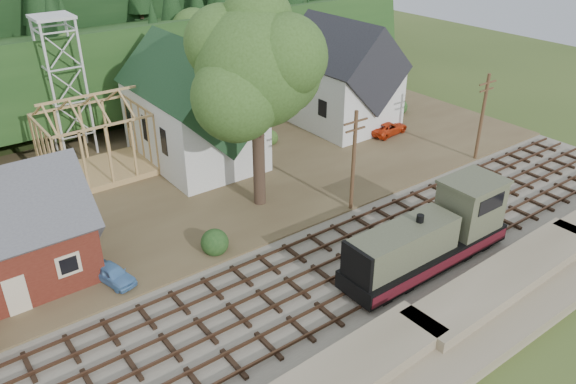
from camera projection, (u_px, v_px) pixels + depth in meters
ground at (324, 278)px, 34.98m from camera, size 140.00×140.00×0.00m
embankment at (430, 358)px, 28.98m from camera, size 64.00×5.00×1.60m
railroad_bed at (324, 277)px, 34.95m from camera, size 64.00×11.00×0.16m
village_flat at (187, 174)px, 47.62m from camera, size 64.00×26.00×0.30m
hillside at (89, 101)px, 64.64m from camera, size 70.00×28.96×12.74m
ridge at (48, 70)px, 75.94m from camera, size 80.00×20.00×12.00m
church at (194, 107)px, 47.49m from camera, size 8.40×15.17×13.00m
farmhouse at (341, 80)px, 55.62m from camera, size 8.40×10.80×10.60m
timber_frame at (95, 142)px, 45.81m from camera, size 8.20×6.20×6.99m
lattice_tower at (57, 45)px, 46.86m from camera, size 3.20×3.20×12.12m
big_tree at (258, 75)px, 38.43m from camera, size 10.90×8.40×14.70m
telegraph_pole_near at (354, 160)px, 40.35m from camera, size 2.20×0.28×8.00m
telegraph_pole_far at (482, 116)px, 48.28m from camera, size 2.20×0.28×8.00m
locomotive at (433, 237)px, 35.19m from camera, size 12.40×3.10×4.95m
car_blue at (113, 274)px, 33.95m from camera, size 2.19×3.58×1.14m
car_red at (388, 128)px, 54.90m from camera, size 4.62×2.52×1.23m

